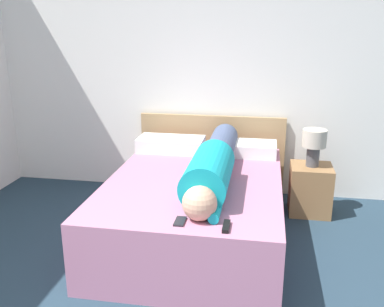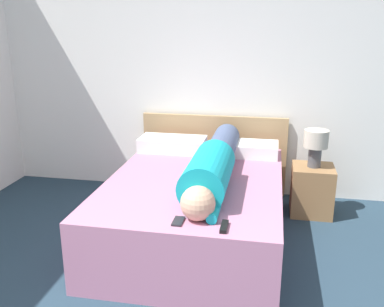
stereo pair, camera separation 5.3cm
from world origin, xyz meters
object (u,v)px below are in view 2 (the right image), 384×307
tv_remote (224,227)px  pillow_near_headboard (173,144)px  table_lamp (316,143)px  person_lying (214,165)px  pillow_second (245,149)px  bed (195,208)px  cell_phone (178,221)px  nightstand (312,190)px

tv_remote → pillow_near_headboard: bearing=114.0°
table_lamp → tv_remote: (-0.65, -1.50, -0.15)m
person_lying → pillow_second: person_lying is taller
pillow_near_headboard → pillow_second: 0.70m
table_lamp → tv_remote: table_lamp is taller
table_lamp → pillow_second: (-0.63, 0.04, -0.10)m
bed → cell_phone: bearing=-87.3°
table_lamp → person_lying: (-0.82, -0.72, -0.02)m
bed → pillow_near_headboard: bearing=116.5°
nightstand → pillow_near_headboard: pillow_near_headboard is taller
bed → nightstand: bed is taller
bed → cell_phone: size_ratio=14.77×
pillow_second → cell_phone: bearing=-101.6°
table_lamp → cell_phone: (-0.94, -1.47, -0.15)m
table_lamp → pillow_second: bearing=176.1°
pillow_near_headboard → tv_remote: 1.69m
pillow_near_headboard → tv_remote: bearing=-66.0°
pillow_near_headboard → pillow_second: pillow_near_headboard is taller
bed → pillow_near_headboard: size_ratio=3.04×
pillow_near_headboard → cell_phone: bearing=-75.4°
bed → table_lamp: table_lamp is taller
tv_remote → nightstand: bearing=66.7°
pillow_second → tv_remote: (-0.02, -1.54, -0.05)m
person_lying → tv_remote: bearing=-77.2°
pillow_near_headboard → cell_phone: size_ratio=4.85×
table_lamp → person_lying: 1.09m
bed → tv_remote: tv_remote is taller
pillow_second → table_lamp: bearing=-3.9°
nightstand → pillow_second: (-0.63, 0.04, 0.35)m
pillow_near_headboard → table_lamp: bearing=-1.8°
person_lying → pillow_near_headboard: person_lying is taller
nightstand → pillow_second: 0.72m
pillow_near_headboard → cell_phone: pillow_near_headboard is taller
nightstand → bed: bearing=-145.6°
bed → nightstand: bearing=34.4°
tv_remote → person_lying: bearing=102.8°
person_lying → pillow_near_headboard: 0.92m
tv_remote → bed: bearing=111.7°
nightstand → cell_phone: 1.77m
person_lying → pillow_near_headboard: bearing=123.7°
cell_phone → bed: bearing=92.7°
person_lying → pillow_near_headboard: (-0.51, 0.76, -0.07)m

